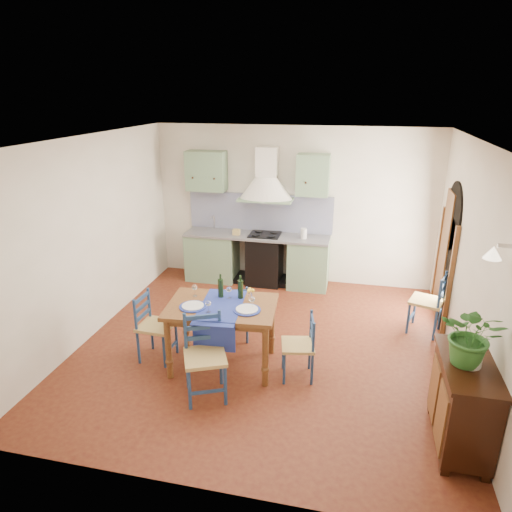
# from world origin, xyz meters

# --- Properties ---
(floor) EXTENTS (5.00, 5.00, 0.00)m
(floor) POSITION_xyz_m (0.00, 0.00, 0.00)
(floor) COLOR #46150F
(floor) RESTS_ON ground
(back_wall) EXTENTS (5.00, 0.96, 2.80)m
(back_wall) POSITION_xyz_m (-0.47, 2.29, 1.05)
(back_wall) COLOR beige
(back_wall) RESTS_ON ground
(right_wall) EXTENTS (0.26, 5.00, 2.80)m
(right_wall) POSITION_xyz_m (2.50, 0.28, 1.34)
(right_wall) COLOR beige
(right_wall) RESTS_ON ground
(left_wall) EXTENTS (0.04, 5.00, 2.80)m
(left_wall) POSITION_xyz_m (-2.50, 0.00, 1.40)
(left_wall) COLOR beige
(left_wall) RESTS_ON ground
(ceiling) EXTENTS (5.00, 5.00, 0.01)m
(ceiling) POSITION_xyz_m (0.00, 0.00, 2.80)
(ceiling) COLOR white
(ceiling) RESTS_ON back_wall
(dining_table) EXTENTS (1.41, 1.08, 1.17)m
(dining_table) POSITION_xyz_m (-0.43, -0.57, 0.75)
(dining_table) COLOR brown
(dining_table) RESTS_ON ground
(chair_near) EXTENTS (0.61, 0.61, 0.99)m
(chair_near) POSITION_xyz_m (-0.45, -1.20, 0.51)
(chair_near) COLOR navy
(chair_near) RESTS_ON ground
(chair_far) EXTENTS (0.50, 0.50, 0.86)m
(chair_far) POSITION_xyz_m (-0.46, 0.10, 0.45)
(chair_far) COLOR navy
(chair_far) RESTS_ON ground
(chair_left) EXTENTS (0.45, 0.45, 0.91)m
(chair_left) POSITION_xyz_m (-1.34, -0.60, 0.47)
(chair_left) COLOR navy
(chair_left) RESTS_ON ground
(chair_right) EXTENTS (0.46, 0.46, 0.83)m
(chair_right) POSITION_xyz_m (0.57, -0.61, 0.43)
(chair_right) COLOR navy
(chair_right) RESTS_ON ground
(chair_spare) EXTENTS (0.55, 0.55, 0.93)m
(chair_spare) POSITION_xyz_m (2.23, 0.91, 0.48)
(chair_spare) COLOR navy
(chair_spare) RESTS_ON ground
(sideboard) EXTENTS (0.50, 1.05, 0.94)m
(sideboard) POSITION_xyz_m (2.26, -1.39, 0.51)
(sideboard) COLOR black
(sideboard) RESTS_ON ground
(potted_plant) EXTENTS (0.68, 0.63, 0.61)m
(potted_plant) POSITION_xyz_m (2.24, -1.41, 1.24)
(potted_plant) COLOR #2A6426
(potted_plant) RESTS_ON sideboard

